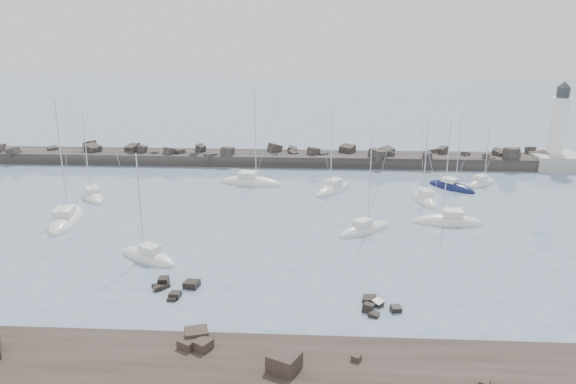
% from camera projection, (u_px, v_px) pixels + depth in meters
% --- Properties ---
extents(ground, '(400.00, 400.00, 0.00)m').
position_uv_depth(ground, '(232.00, 253.00, 57.82)').
color(ground, slate).
rests_on(ground, ground).
extents(rock_shelf, '(140.00, 12.00, 1.89)m').
position_uv_depth(rock_shelf, '(182.00, 384.00, 36.80)').
color(rock_shelf, black).
rests_on(rock_shelf, ground).
extents(rock_cluster_near, '(4.37, 3.79, 1.14)m').
position_uv_depth(rock_cluster_near, '(175.00, 287.00, 49.97)').
color(rock_cluster_near, black).
rests_on(rock_cluster_near, ground).
extents(rock_cluster_far, '(3.38, 3.76, 1.31)m').
position_uv_depth(rock_cluster_far, '(375.00, 306.00, 46.89)').
color(rock_cluster_far, black).
rests_on(rock_cluster_far, ground).
extents(breakwater, '(115.00, 7.06, 4.99)m').
position_uv_depth(breakwater, '(223.00, 161.00, 94.39)').
color(breakwater, '#292624').
rests_on(breakwater, ground).
extents(lighthouse, '(7.00, 7.00, 14.60)m').
position_uv_depth(lighthouse, '(555.00, 149.00, 90.68)').
color(lighthouse, '#A2A29C').
rests_on(lighthouse, ground).
extents(sailboat_1, '(6.34, 7.69, 12.20)m').
position_uv_depth(sailboat_1, '(92.00, 196.00, 76.06)').
color(sailboat_1, silver).
rests_on(sailboat_1, ground).
extents(sailboat_3, '(4.40, 10.20, 15.58)m').
position_uv_depth(sailboat_3, '(67.00, 220.00, 66.73)').
color(sailboat_3, silver).
rests_on(sailboat_3, ground).
extents(sailboat_4, '(9.73, 4.64, 14.79)m').
position_uv_depth(sailboat_4, '(251.00, 183.00, 82.23)').
color(sailboat_4, silver).
rests_on(sailboat_4, ground).
extents(sailboat_5, '(7.44, 5.72, 11.75)m').
position_uv_depth(sailboat_5, '(148.00, 258.00, 56.20)').
color(sailboat_5, silver).
rests_on(sailboat_5, ground).
extents(sailboat_6, '(6.37, 7.87, 12.56)m').
position_uv_depth(sailboat_6, '(333.00, 190.00, 78.74)').
color(sailboat_6, silver).
rests_on(sailboat_6, ground).
extents(sailboat_7, '(7.04, 6.39, 11.60)m').
position_uv_depth(sailboat_7, '(364.00, 230.00, 63.65)').
color(sailboat_7, silver).
rests_on(sailboat_7, ground).
extents(sailboat_8, '(6.80, 6.93, 11.75)m').
position_uv_depth(sailboat_8, '(451.00, 187.00, 80.08)').
color(sailboat_8, '#0E153D').
rests_on(sailboat_8, ground).
extents(sailboat_9, '(8.28, 3.04, 12.98)m').
position_uv_depth(sailboat_9, '(448.00, 222.00, 66.15)').
color(sailboat_9, silver).
rests_on(sailboat_9, ground).
extents(sailboat_10, '(3.50, 7.83, 12.14)m').
position_uv_depth(sailboat_10, '(424.00, 200.00, 74.57)').
color(sailboat_10, silver).
rests_on(sailboat_10, ground).
extents(sailboat_12, '(5.86, 5.31, 9.87)m').
position_uv_depth(sailboat_12, '(482.00, 184.00, 81.75)').
color(sailboat_12, silver).
rests_on(sailboat_12, ground).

